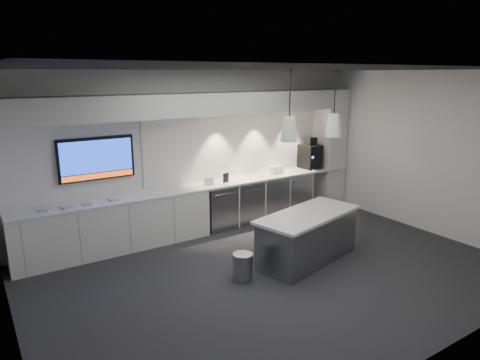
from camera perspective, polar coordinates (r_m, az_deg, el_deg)
floor at (r=6.68m, az=4.72°, el=-12.11°), size 7.00×7.00×0.00m
ceiling at (r=6.00m, az=5.31°, el=14.59°), size 7.00×7.00×0.00m
wall_back at (r=8.24m, az=-5.78°, el=3.91°), size 7.00×0.00×7.00m
wall_front at (r=4.55m, az=24.84°, el=-5.70°), size 7.00×0.00×7.00m
wall_left at (r=4.93m, az=-29.18°, el=-4.74°), size 0.00×7.00×7.00m
wall_right at (r=8.73m, az=23.46°, el=3.40°), size 0.00×7.00×7.00m
back_counter at (r=8.09m, az=-4.61°, el=-0.75°), size 6.80×0.65×0.04m
left_base_cabinets at (r=7.58m, az=-16.29°, el=-5.85°), size 3.30×0.63×0.86m
fridge_unit_a at (r=8.33m, az=-3.04°, el=-3.54°), size 0.60×0.61×0.85m
fridge_unit_b at (r=8.65m, az=0.58°, el=-2.86°), size 0.60×0.61×0.85m
fridge_unit_c at (r=9.00m, az=3.92°, el=-2.21°), size 0.60×0.61×0.85m
fridge_unit_d at (r=9.38m, az=7.00°, el=-1.61°), size 0.60×0.61×0.85m
backsplash at (r=8.82m, az=1.23°, el=4.98°), size 4.60×0.03×1.30m
soffit at (r=7.86m, az=-4.92°, el=10.07°), size 6.90×0.60×0.40m
column at (r=9.91m, az=11.78°, el=4.22°), size 0.55×0.55×2.60m
wall_tv at (r=7.51m, az=-18.58°, el=2.73°), size 1.25×0.07×0.72m
island at (r=6.99m, az=9.00°, el=-7.44°), size 2.00×1.21×0.79m
bin at (r=6.33m, az=0.37°, el=-11.53°), size 0.38×0.38×0.41m
coffee_machine at (r=9.55m, az=9.32°, el=3.24°), size 0.39×0.55×0.69m
sign_black at (r=8.21m, az=-1.90°, el=0.31°), size 0.14×0.06×0.18m
sign_white at (r=8.04m, az=-4.17°, el=-0.17°), size 0.18×0.06×0.14m
cup_cluster at (r=8.97m, az=4.88°, el=1.36°), size 0.29×0.18×0.16m
tray_a at (r=7.21m, az=-24.83°, el=-3.62°), size 0.19×0.19×0.02m
tray_b at (r=7.20m, az=-22.11°, el=-3.35°), size 0.20×0.20×0.02m
tray_c at (r=7.28m, az=-19.77°, el=-2.97°), size 0.20×0.20×0.02m
tray_d at (r=7.38m, az=-16.54°, el=-2.48°), size 0.19×0.19×0.02m
pendant_left at (r=6.26m, az=6.56°, el=6.77°), size 0.25×0.25×1.06m
pendant_right at (r=6.86m, az=12.35°, el=7.17°), size 0.25×0.25×1.06m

